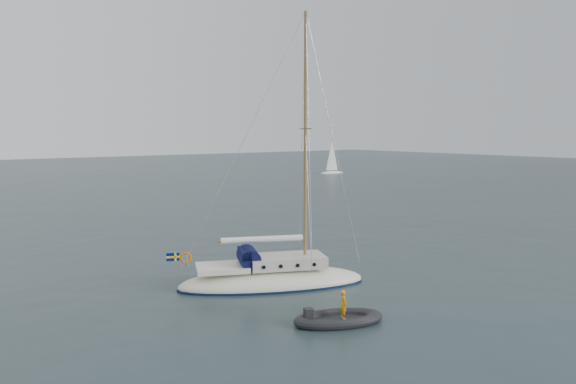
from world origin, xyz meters
TOP-DOWN VIEW (x-y plane):
  - ground at (0.00, 0.00)m, footprint 300.00×300.00m
  - sailboat at (-2.16, -0.57)m, footprint 10.62×3.18m
  - dinghy at (-4.97, 0.68)m, footprint 2.57×1.16m
  - rib at (-3.37, -7.09)m, footprint 4.05×1.84m
  - distant_yacht_b at (53.02, 56.19)m, footprint 5.38×2.87m

SIDE VIEW (x-z plane):
  - ground at x=0.00m, z-range 0.00..0.00m
  - dinghy at x=-4.97m, z-range -0.02..0.35m
  - rib at x=-3.37m, z-range -0.51..0.99m
  - sailboat at x=-2.16m, z-range -6.42..8.70m
  - distant_yacht_b at x=53.02m, z-range -0.52..6.61m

